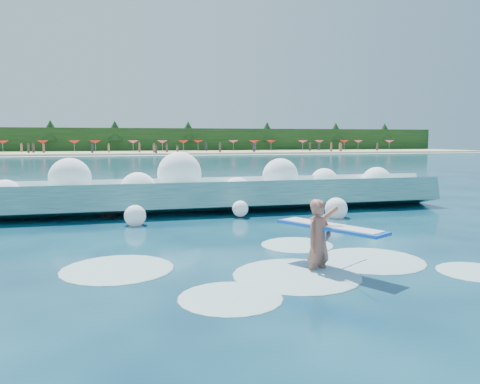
# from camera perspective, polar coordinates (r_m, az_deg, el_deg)

# --- Properties ---
(ground) EXTENTS (200.00, 200.00, 0.00)m
(ground) POSITION_cam_1_polar(r_m,az_deg,el_deg) (12.09, -4.53, -6.91)
(ground) COLOR #072039
(ground) RESTS_ON ground
(beach) EXTENTS (140.00, 20.00, 0.40)m
(beach) POSITION_cam_1_polar(r_m,az_deg,el_deg) (89.64, -13.32, 4.66)
(beach) COLOR tan
(beach) RESTS_ON ground
(wet_band) EXTENTS (140.00, 5.00, 0.08)m
(wet_band) POSITION_cam_1_polar(r_m,az_deg,el_deg) (78.66, -13.12, 4.32)
(wet_band) COLOR silver
(wet_band) RESTS_ON ground
(treeline) EXTENTS (140.00, 4.00, 5.00)m
(treeline) POSITION_cam_1_polar(r_m,az_deg,el_deg) (99.60, -13.49, 6.15)
(treeline) COLOR black
(treeline) RESTS_ON ground
(breaking_wave) EXTENTS (18.60, 2.87, 1.60)m
(breaking_wave) POSITION_cam_1_polar(r_m,az_deg,el_deg) (18.43, -3.58, -0.49)
(breaking_wave) COLOR teal
(breaking_wave) RESTS_ON ground
(rock_cluster) EXTENTS (7.99, 3.26, 1.31)m
(rock_cluster) POSITION_cam_1_polar(r_m,az_deg,el_deg) (19.22, -17.39, -0.92)
(rock_cluster) COLOR black
(rock_cluster) RESTS_ON ground
(surfer_with_board) EXTENTS (1.73, 2.95, 1.85)m
(surfer_with_board) POSITION_cam_1_polar(r_m,az_deg,el_deg) (10.10, 9.91, -5.69)
(surfer_with_board) COLOR #A9614F
(surfer_with_board) RESTS_ON ground
(wave_spray) EXTENTS (15.61, 4.30, 2.40)m
(wave_spray) POSITION_cam_1_polar(r_m,az_deg,el_deg) (18.13, -4.79, 1.14)
(wave_spray) COLOR white
(wave_spray) RESTS_ON ground
(surf_foam) EXTENTS (9.38, 5.52, 0.13)m
(surf_foam) POSITION_cam_1_polar(r_m,az_deg,el_deg) (10.35, 5.03, -9.22)
(surf_foam) COLOR silver
(surf_foam) RESTS_ON ground
(beach_umbrellas) EXTENTS (110.90, 6.26, 0.50)m
(beach_umbrellas) POSITION_cam_1_polar(r_m,az_deg,el_deg) (91.21, -13.42, 5.98)
(beach_umbrellas) COLOR #D33E66
(beach_umbrellas) RESTS_ON ground
(beachgoers) EXTENTS (102.05, 13.49, 1.94)m
(beachgoers) POSITION_cam_1_polar(r_m,az_deg,el_deg) (85.52, -13.59, 5.17)
(beachgoers) COLOR #3F332D
(beachgoers) RESTS_ON ground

